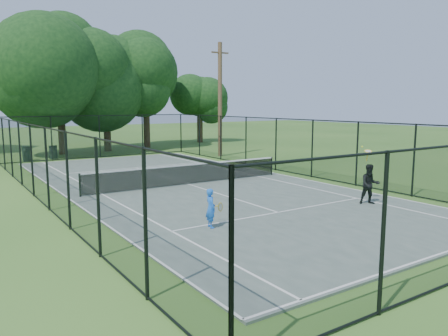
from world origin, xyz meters
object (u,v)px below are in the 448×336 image
tennis_net (189,173)px  player_blue (211,208)px  trash_bin_left (27,153)px  utility_pole (220,99)px  trash_bin_right (53,152)px  player_black (370,184)px

tennis_net → player_blue: bearing=-113.6°
trash_bin_left → player_blue: (1.81, -20.47, 0.16)m
trash_bin_left → player_blue: size_ratio=0.83×
player_blue → utility_pole: bearing=56.2°
tennis_net → trash_bin_left: tennis_net is taller
trash_bin_left → trash_bin_right: 1.79m
tennis_net → player_black: 8.18m
trash_bin_right → tennis_net: bearing=-78.1°
trash_bin_left → utility_pole: (12.32, -4.78, 3.61)m
trash_bin_left → utility_pole: utility_pole is taller
trash_bin_left → player_blue: bearing=-85.0°
tennis_net → player_blue: 7.30m
trash_bin_right → player_blue: size_ratio=0.76×
tennis_net → player_black: (3.71, -7.29, 0.24)m
utility_pole → tennis_net: bearing=-130.2°
trash_bin_right → player_black: (6.67, -21.38, 0.35)m
trash_bin_right → player_blue: player_blue is taller
tennis_net → player_black: bearing=-63.1°
utility_pole → player_blue: utility_pole is taller
tennis_net → utility_pole: 12.30m
tennis_net → trash_bin_left: bearing=108.9°
trash_bin_right → utility_pole: size_ratio=0.11×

